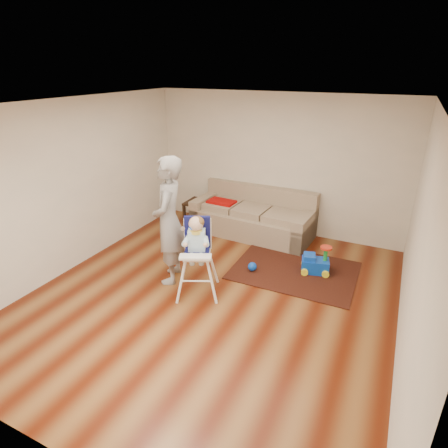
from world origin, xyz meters
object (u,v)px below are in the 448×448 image
at_px(high_chair, 197,257).
at_px(adult, 169,221).
at_px(side_table, 199,213).
at_px(ride_on_toy, 316,259).
at_px(toy_ball, 252,267).
at_px(sofa, 252,213).

bearing_deg(high_chair, adult, 138.52).
bearing_deg(side_table, high_chair, -61.09).
xyz_separation_m(ride_on_toy, high_chair, (-1.44, -1.33, 0.34)).
height_order(toy_ball, high_chair, high_chair).
distance_m(sofa, side_table, 1.21).
relative_size(sofa, high_chair, 1.97).
relative_size(sofa, adult, 1.23).
bearing_deg(side_table, adult, -71.93).
xyz_separation_m(sofa, high_chair, (0.07, -2.30, 0.13)).
bearing_deg(adult, ride_on_toy, 97.76).
distance_m(ride_on_toy, high_chair, 1.99).
relative_size(toy_ball, high_chair, 0.12).
bearing_deg(side_table, ride_on_toy, -19.44).
bearing_deg(toy_ball, adult, -145.12).
distance_m(sofa, ride_on_toy, 1.80).
xyz_separation_m(high_chair, adult, (-0.57, 0.17, 0.39)).
bearing_deg(high_chair, toy_ball, 36.66).
relative_size(side_table, high_chair, 0.42).
bearing_deg(high_chair, ride_on_toy, 18.04).
height_order(sofa, side_table, sofa).
xyz_separation_m(sofa, toy_ball, (0.57, -1.38, -0.37)).
relative_size(high_chair, adult, 0.62).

